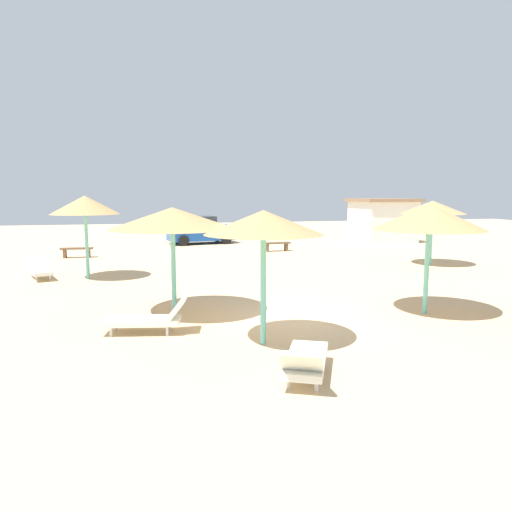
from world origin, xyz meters
The scene contains 13 objects.
ground_plane centered at (0.00, 0.00, 0.00)m, with size 80.00×80.00×0.00m, color #D1B284.
parasol_0 centered at (-5.27, 7.17, 2.66)m, with size 2.43×2.43×3.00m.
parasol_2 centered at (-2.56, 1.29, 2.44)m, with size 3.13×3.13×2.72m.
parasol_3 centered at (-0.95, -1.58, 2.47)m, with size 2.38×2.38×2.73m.
parasol_4 centered at (3.71, -0.14, 2.47)m, with size 2.76×2.76×2.81m.
parasol_5 centered at (8.79, 7.20, 2.49)m, with size 2.74×2.74×2.78m.
lounger_0 centered at (-6.99, 7.65, 0.31)m, with size 1.23×2.01×0.64m.
lounger_2 centered at (-3.25, -0.25, 0.32)m, with size 1.94×0.98×0.80m.
lounger_3 centered at (-0.73, -3.50, 0.32)m, with size 1.38×1.97×0.75m.
bench_0 centered at (-6.45, 13.33, 0.35)m, with size 1.51×0.46×0.49m.
bench_1 centered at (3.69, 13.54, 0.35)m, with size 1.52×0.48×0.49m.
parked_car centered at (0.15, 18.43, 0.82)m, with size 4.24×2.54×1.72m.
beach_cabana centered at (11.80, 17.00, 1.42)m, with size 3.74×3.75×2.79m.
Camera 1 is at (-3.26, -10.48, 3.02)m, focal length 32.69 mm.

